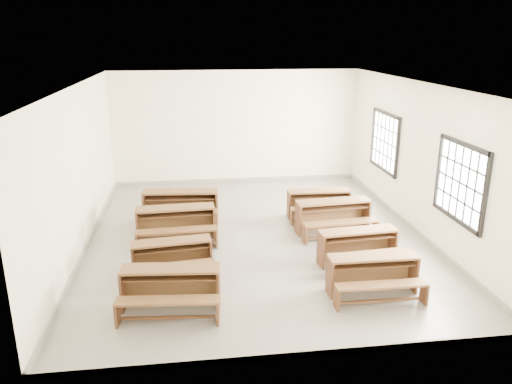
{
  "coord_description": "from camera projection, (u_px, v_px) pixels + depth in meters",
  "views": [
    {
      "loc": [
        -1.3,
        -9.8,
        4.13
      ],
      "look_at": [
        0.0,
        0.0,
        1.0
      ],
      "focal_mm": 35.0,
      "sensor_mm": 36.0,
      "label": 1
    }
  ],
  "objects": [
    {
      "name": "desk_set_7",
      "position": [
        319.0,
        202.0,
        11.68
      ],
      "size": [
        1.48,
        0.81,
        0.65
      ],
      "rotation": [
        0.0,
        0.0,
        -0.04
      ],
      "color": "brown",
      "rests_on": "ground"
    },
    {
      "name": "desk_set_4",
      "position": [
        373.0,
        272.0,
        8.21
      ],
      "size": [
        1.48,
        0.78,
        0.66
      ],
      "rotation": [
        0.0,
        0.0,
        -0.01
      ],
      "color": "brown",
      "rests_on": "ground"
    },
    {
      "name": "desk_set_3",
      "position": [
        181.0,
        205.0,
        11.32
      ],
      "size": [
        1.75,
        1.0,
        0.76
      ],
      "rotation": [
        0.0,
        0.0,
        -0.08
      ],
      "color": "brown",
      "rests_on": "ground"
    },
    {
      "name": "desk_set_0",
      "position": [
        171.0,
        286.0,
        7.74
      ],
      "size": [
        1.6,
        0.93,
        0.69
      ],
      "rotation": [
        0.0,
        0.0,
        -0.09
      ],
      "color": "brown",
      "rests_on": "ground"
    },
    {
      "name": "desk_set_1",
      "position": [
        172.0,
        255.0,
        8.88
      ],
      "size": [
        1.49,
        0.9,
        0.64
      ],
      "rotation": [
        0.0,
        0.0,
        0.12
      ],
      "color": "brown",
      "rests_on": "ground"
    },
    {
      "name": "desk_set_5",
      "position": [
        358.0,
        245.0,
        9.3
      ],
      "size": [
        1.53,
        0.89,
        0.66
      ],
      "rotation": [
        0.0,
        0.0,
        0.08
      ],
      "color": "brown",
      "rests_on": "ground"
    },
    {
      "name": "desk_set_6",
      "position": [
        334.0,
        214.0,
        10.77
      ],
      "size": [
        1.66,
        0.95,
        0.72
      ],
      "rotation": [
        0.0,
        0.0,
        0.08
      ],
      "color": "brown",
      "rests_on": "ground"
    },
    {
      "name": "desk_set_2",
      "position": [
        176.0,
        222.0,
        10.34
      ],
      "size": [
        1.65,
        0.91,
        0.73
      ],
      "rotation": [
        0.0,
        0.0,
        0.04
      ],
      "color": "brown",
      "rests_on": "ground"
    },
    {
      "name": "room",
      "position": [
        260.0,
        138.0,
        10.03
      ],
      "size": [
        8.5,
        8.5,
        3.2
      ],
      "color": "gray",
      "rests_on": "ground"
    }
  ]
}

